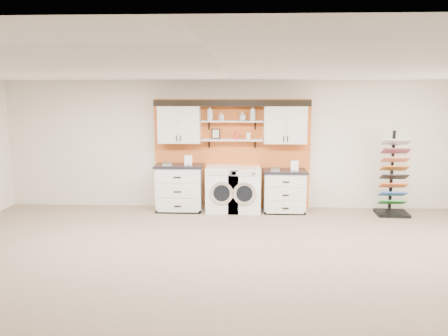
{
  "coord_description": "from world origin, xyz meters",
  "views": [
    {
      "loc": [
        0.22,
        -5.54,
        2.54
      ],
      "look_at": [
        -0.11,
        2.3,
        1.18
      ],
      "focal_mm": 35.0,
      "sensor_mm": 36.0,
      "label": 1
    }
  ],
  "objects_px": {
    "base_cabinet_right": "(284,191)",
    "washer": "(222,189)",
    "base_cabinet_left": "(179,188)",
    "dryer": "(244,189)",
    "sample_rack": "(393,189)"
  },
  "relations": [
    {
      "from": "washer",
      "to": "base_cabinet_left",
      "type": "bearing_deg",
      "value": 179.79
    },
    {
      "from": "base_cabinet_left",
      "to": "base_cabinet_right",
      "type": "height_order",
      "value": "base_cabinet_left"
    },
    {
      "from": "base_cabinet_right",
      "to": "washer",
      "type": "height_order",
      "value": "washer"
    },
    {
      "from": "base_cabinet_left",
      "to": "sample_rack",
      "type": "distance_m",
      "value": 4.51
    },
    {
      "from": "dryer",
      "to": "sample_rack",
      "type": "relative_size",
      "value": 0.54
    },
    {
      "from": "dryer",
      "to": "base_cabinet_left",
      "type": "bearing_deg",
      "value": 179.86
    },
    {
      "from": "base_cabinet_left",
      "to": "dryer",
      "type": "height_order",
      "value": "base_cabinet_left"
    },
    {
      "from": "base_cabinet_left",
      "to": "sample_rack",
      "type": "relative_size",
      "value": 0.59
    },
    {
      "from": "base_cabinet_right",
      "to": "dryer",
      "type": "distance_m",
      "value": 0.86
    },
    {
      "from": "base_cabinet_right",
      "to": "base_cabinet_left",
      "type": "bearing_deg",
      "value": -180.0
    },
    {
      "from": "base_cabinet_left",
      "to": "sample_rack",
      "type": "height_order",
      "value": "sample_rack"
    },
    {
      "from": "base_cabinet_left",
      "to": "base_cabinet_right",
      "type": "relative_size",
      "value": 1.11
    },
    {
      "from": "dryer",
      "to": "sample_rack",
      "type": "bearing_deg",
      "value": -2.69
    },
    {
      "from": "washer",
      "to": "dryer",
      "type": "bearing_deg",
      "value": 0.0
    },
    {
      "from": "base_cabinet_right",
      "to": "dryer",
      "type": "relative_size",
      "value": 0.97
    }
  ]
}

